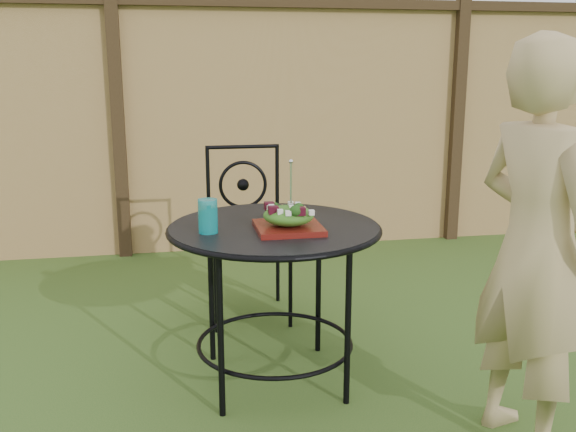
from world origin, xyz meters
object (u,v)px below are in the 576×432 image
object	(u,v)px
patio_chair	(247,228)
salad_plate	(288,228)
patio_table	(274,256)
diner	(536,250)

from	to	relation	value
patio_chair	salad_plate	size ratio (longest dim) A/B	3.52
patio_table	diner	world-z (taller)	diner
patio_table	diner	xyz separation A→B (m)	(0.84, -0.64, 0.17)
patio_table	salad_plate	xyz separation A→B (m)	(0.04, -0.10, 0.15)
patio_table	diner	bearing A→B (deg)	-37.53
salad_plate	diner	bearing A→B (deg)	-34.45
salad_plate	patio_chair	bearing A→B (deg)	93.68
patio_table	salad_plate	world-z (taller)	salad_plate
diner	salad_plate	bearing A→B (deg)	40.46
patio_table	salad_plate	distance (m)	0.19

